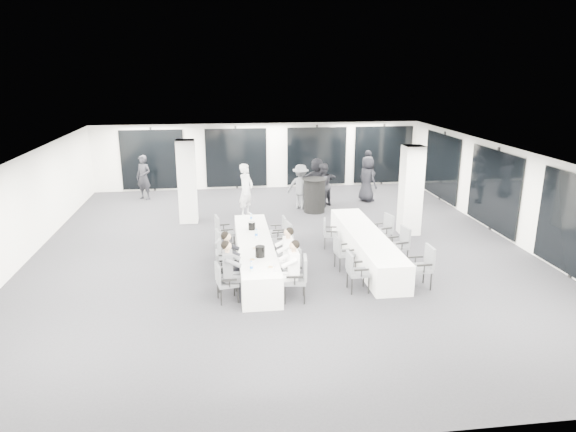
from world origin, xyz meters
The scene contains 43 objects.
room centered at (0.89, 1.11, 1.39)m, with size 14.04×16.04×2.84m.
column_left centered at (-2.80, 3.20, 1.40)m, with size 0.60×0.60×2.80m, color silver.
column_right centered at (4.20, 1.00, 1.40)m, with size 0.60×0.60×2.80m, color silver.
banquet_table_main centered at (-0.84, -1.34, 0.38)m, with size 0.90×5.00×0.75m, color white.
banquet_table_side centered at (2.22, -1.06, 0.38)m, with size 0.90×5.00×0.75m, color white.
cocktail_table centered at (1.67, 3.86, 0.62)m, with size 0.89×0.89×1.23m.
chair_main_left_near centered at (-1.67, -3.22, 0.52)m, with size 0.54×0.57×0.91m.
chair_main_left_second centered at (-1.67, -2.55, 0.54)m, with size 0.49×0.54×0.94m.
chair_main_left_mid centered at (-1.67, -1.58, 0.50)m, with size 0.54×0.56×0.88m.
chair_main_left_fourth centered at (-1.67, -0.78, 0.52)m, with size 0.54×0.57×0.91m.
chair_main_left_far centered at (-1.68, 0.28, 0.57)m, with size 0.58×0.62×1.00m.
chair_main_right_near centered at (0.00, -3.38, 0.59)m, with size 0.58×0.63×1.04m.
chair_main_right_second centered at (-0.01, -2.41, 0.53)m, with size 0.54×0.58×0.93m.
chair_main_right_mid centered at (-0.01, -1.56, 0.51)m, with size 0.48×0.53×0.90m.
chair_main_right_fourth centered at (0.00, -0.64, 0.57)m, with size 0.59×0.62×1.00m.
chair_main_right_far centered at (-0.01, 0.24, 0.52)m, with size 0.48×0.53×0.91m.
chair_side_left_near centered at (1.39, -3.05, 0.55)m, with size 0.50×0.55×0.96m.
chair_side_left_mid centered at (1.39, -1.69, 0.52)m, with size 0.52×0.56×0.91m.
chair_side_left_far centered at (1.40, -0.01, 0.49)m, with size 0.51×0.54×0.86m.
chair_side_right_near centered at (3.06, -3.05, 0.59)m, with size 0.53×0.59×1.03m.
chair_side_right_mid centered at (3.06, -1.43, 0.57)m, with size 0.57×0.61×0.99m.
chair_side_right_far centered at (3.05, -0.07, 0.55)m, with size 0.59×0.61×0.96m.
seated_guest_a centered at (-1.51, -3.20, 0.81)m, with size 0.50×0.38×1.44m.
seated_guest_b centered at (-1.51, -2.55, 0.81)m, with size 0.50×0.38×1.44m.
seated_guest_c centered at (-0.17, -3.37, 0.81)m, with size 0.50×0.38×1.44m.
seated_guest_d centered at (-0.17, -2.43, 0.81)m, with size 0.50×0.38×1.44m.
standing_guest_a centered at (-0.81, 3.68, 1.06)m, with size 0.77×0.62×2.12m, color white.
standing_guest_b centered at (2.10, 4.55, 0.94)m, with size 0.91×0.55×1.88m, color black.
standing_guest_c centered at (1.25, 4.38, 0.94)m, with size 1.22×0.62×1.88m, color #53555B.
standing_guest_d centered at (4.47, 6.70, 1.00)m, with size 1.18×0.66×2.00m, color black.
standing_guest_e centered at (4.00, 5.14, 1.01)m, with size 0.97×0.59×2.01m, color black.
standing_guest_f centered at (1.98, 5.11, 1.00)m, with size 1.84×0.71×2.01m, color black.
standing_guest_g centered at (-4.72, 6.57, 1.00)m, with size 0.73×0.59×2.00m, color black.
standing_guest_h centered at (5.58, 4.44, 0.87)m, with size 0.84×0.51×1.75m, color black.
ice_bucket_near centered at (-0.79, -2.48, 0.88)m, with size 0.23×0.23×0.26m, color black.
ice_bucket_far centered at (-0.86, -0.33, 0.86)m, with size 0.19×0.19×0.22m, color black.
water_bottle_a centered at (-1.05, -3.33, 0.86)m, with size 0.07×0.07×0.22m, color silver.
water_bottle_b centered at (-0.78, -1.06, 0.87)m, with size 0.07×0.07×0.23m, color silver.
water_bottle_c centered at (-0.82, 0.56, 0.85)m, with size 0.06×0.06×0.20m, color silver.
plate_a centered at (-0.99, -2.67, 0.76)m, with size 0.19×0.19×0.03m.
plate_b centered at (-0.61, -3.20, 0.76)m, with size 0.18×0.18×0.03m.
plate_c centered at (-0.87, -1.90, 0.76)m, with size 0.20×0.20×0.03m.
wine_glass centered at (-0.55, -3.42, 0.89)m, with size 0.07×0.07×0.19m.
Camera 1 is at (-1.62, -13.94, 5.12)m, focal length 32.00 mm.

